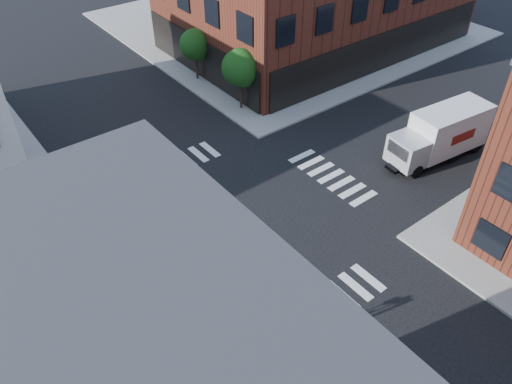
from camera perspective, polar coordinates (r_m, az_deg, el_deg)
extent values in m
plane|color=black|center=(27.48, -1.90, -3.64)|extent=(120.00, 120.00, 0.00)
cube|color=gray|center=(53.02, 3.26, 18.68)|extent=(30.00, 30.00, 0.15)
cylinder|color=black|center=(37.17, -1.72, 10.64)|extent=(0.18, 0.18, 1.47)
cylinder|color=black|center=(36.82, -1.74, 11.64)|extent=(0.12, 0.12, 1.47)
sphere|color=#10390F|center=(36.07, -1.79, 14.01)|extent=(2.69, 2.69, 2.69)
sphere|color=#10390F|center=(36.37, -1.35, 13.28)|extent=(1.85, 1.85, 1.85)
cylinder|color=black|center=(41.68, -6.75, 13.62)|extent=(0.18, 0.18, 1.33)
cylinder|color=black|center=(41.40, -6.83, 14.45)|extent=(0.12, 0.12, 1.33)
sphere|color=#10390F|center=(40.79, -6.99, 16.39)|extent=(2.43, 2.43, 2.43)
sphere|color=#10390F|center=(41.02, -6.55, 15.80)|extent=(1.67, 1.67, 1.67)
cylinder|color=black|center=(19.63, -6.55, -17.82)|extent=(0.12, 0.12, 4.60)
cylinder|color=black|center=(21.33, -6.13, -20.74)|extent=(0.28, 0.28, 0.30)
cube|color=#053819|center=(19.07, -5.30, -15.62)|extent=(1.10, 0.03, 0.22)
cube|color=#053819|center=(19.01, -7.72, -14.88)|extent=(0.03, 1.10, 0.22)
imported|color=black|center=(18.46, -6.15, -14.38)|extent=(0.22, 0.18, 1.10)
imported|color=black|center=(18.48, -7.79, -14.52)|extent=(0.18, 0.22, 1.10)
cube|color=silver|center=(33.97, 21.20, 6.78)|extent=(5.43, 2.84, 2.78)
cube|color=maroon|center=(33.42, 22.62, 5.82)|extent=(1.97, 0.27, 0.63)
cube|color=maroon|center=(34.55, 19.83, 7.70)|extent=(1.97, 0.27, 0.63)
cube|color=#B2B2B4|center=(31.88, 16.96, 4.52)|extent=(2.03, 2.35, 1.80)
cube|color=black|center=(31.16, 15.97, 4.56)|extent=(0.29, 1.71, 0.81)
cube|color=black|center=(33.96, 19.45, 4.30)|extent=(7.24, 1.73, 0.22)
cylinder|color=black|center=(31.93, 17.81, 2.28)|extent=(0.93, 0.42, 0.90)
cylinder|color=black|center=(32.90, 15.53, 4.00)|extent=(0.93, 0.42, 0.90)
cylinder|color=black|center=(34.13, 21.59, 3.91)|extent=(0.93, 0.42, 0.90)
cylinder|color=black|center=(35.05, 19.35, 5.49)|extent=(0.93, 0.42, 0.90)
cylinder|color=black|center=(35.69, 23.85, 4.87)|extent=(0.93, 0.42, 0.90)
cylinder|color=black|center=(36.56, 21.65, 6.37)|extent=(0.93, 0.42, 0.90)
cube|color=#ED3D0A|center=(23.52, -8.34, -13.94)|extent=(0.39, 0.39, 0.04)
cone|color=#ED3D0A|center=(23.26, -8.42, -13.44)|extent=(0.37, 0.37, 0.71)
cylinder|color=white|center=(23.18, -8.44, -13.29)|extent=(0.27, 0.27, 0.08)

